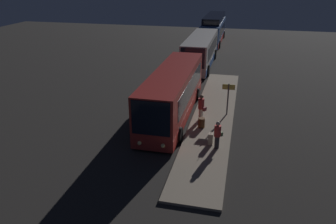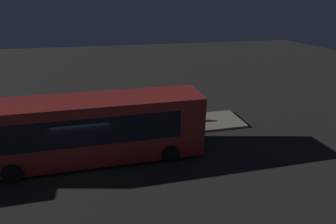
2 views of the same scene
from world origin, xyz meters
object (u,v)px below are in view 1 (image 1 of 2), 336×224
Objects in this scene: sign_post at (228,95)px; trash_bin at (201,123)px; bus_second at (201,51)px; passenger_boarding at (201,107)px; suitcase at (211,139)px; passenger_waiting at (218,134)px; bus_third at (214,30)px; bus_lead at (173,93)px.

sign_post is 3.47× the size of trash_bin.
bus_second is 14.79m from passenger_boarding.
bus_second reaches higher than passenger_boarding.
passenger_waiting is at bearing 47.51° from suitcase.
bus_third is 29.35m from trash_bin.
passenger_waiting is at bearing 52.49° from passenger_boarding.
trash_bin is (1.15, 0.19, -0.64)m from passenger_boarding.
bus_lead is 13.88m from bus_second.
bus_second is at bearing -171.76° from trash_bin.
bus_lead is at bearing -129.80° from trash_bin.
trash_bin is at bearing -158.53° from suitcase.
trash_bin is (1.90, 2.29, -1.15)m from bus_lead.
suitcase is (17.89, 3.11, -1.09)m from bus_second.
passenger_boarding is at bearing -50.78° from sign_post.
bus_lead reaches higher than passenger_waiting.
suitcase is 2.26m from trash_bin.
bus_second is at bearing 180.00° from bus_lead.
passenger_boarding is 1.33m from trash_bin.
passenger_boarding is 2.77× the size of trash_bin.
sign_post is at bearing 98.99° from bus_lead.
trash_bin is (2.50, -1.46, -1.12)m from sign_post.
sign_post is at bearing 15.75° from bus_second.
passenger_waiting is 0.73× the size of sign_post.
bus_third is 28.18m from passenger_boarding.
bus_third reaches higher than trash_bin.
bus_second is 13.81m from sign_post.
passenger_waiting is at bearing 26.45° from trash_bin.
passenger_boarding is 1.09× the size of passenger_waiting.
passenger_boarding reaches higher than passenger_waiting.
passenger_waiting is 2.81m from trash_bin.
sign_post is 3.10m from trash_bin.
bus_lead is 0.92× the size of bus_third.
suitcase is 4.77m from sign_post.
suitcase is at bearing 48.46° from passenger_boarding.
bus_third is 18.96× the size of trash_bin.
trash_bin is (-2.47, -1.23, -0.56)m from passenger_waiting.
bus_lead is 5.20m from suitcase.
suitcase is (-0.37, -0.40, -0.54)m from passenger_waiting.
sign_post reaches higher than trash_bin.
bus_third is at bearing -172.02° from sign_post.
trash_bin is (29.24, 2.29, -1.24)m from bus_third.
bus_second is 6.70× the size of passenger_waiting.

